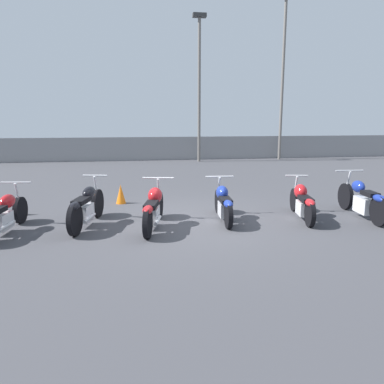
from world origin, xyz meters
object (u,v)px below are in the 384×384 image
light_pole_left (199,77)px  motorcycle_slot_3 (224,203)px  motorcycle_slot_5 (363,200)px  motorcycle_slot_0 (4,215)px  traffic_cone_far (121,194)px  traffic_cone_near (18,206)px  motorcycle_slot_4 (302,202)px  motorcycle_slot_1 (86,207)px  motorcycle_slot_2 (154,208)px  light_pole_right (283,66)px

light_pole_left → motorcycle_slot_3: size_ratio=3.91×
motorcycle_slot_3 → motorcycle_slot_5: (3.34, -0.26, 0.02)m
motorcycle_slot_0 → traffic_cone_far: bearing=54.5°
traffic_cone_near → traffic_cone_far: bearing=20.3°
motorcycle_slot_4 → motorcycle_slot_1: bearing=-171.2°
motorcycle_slot_2 → traffic_cone_far: 2.62m
motorcycle_slot_0 → motorcycle_slot_4: bearing=8.7°
motorcycle_slot_2 → traffic_cone_far: motorcycle_slot_2 is taller
motorcycle_slot_1 → traffic_cone_near: bearing=157.7°
motorcycle_slot_1 → light_pole_left: bearing=81.6°
motorcycle_slot_4 → traffic_cone_near: motorcycle_slot_4 is taller
light_pole_right → traffic_cone_near: 16.41m
light_pole_left → motorcycle_slot_1: 13.46m
motorcycle_slot_5 → light_pole_left: bearing=103.0°
traffic_cone_far → light_pole_left: bearing=67.9°
motorcycle_slot_0 → motorcycle_slot_2: bearing=6.7°
light_pole_right → motorcycle_slot_4: 13.99m
motorcycle_slot_5 → traffic_cone_near: size_ratio=5.10×
motorcycle_slot_0 → traffic_cone_near: size_ratio=4.73×
motorcycle_slot_5 → motorcycle_slot_0: bearing=-175.0°
motorcycle_slot_0 → motorcycle_slot_2: size_ratio=0.97×
motorcycle_slot_0 → light_pole_right: bearing=56.3°
motorcycle_slot_5 → traffic_cone_far: motorcycle_slot_5 is taller
motorcycle_slot_1 → traffic_cone_far: (0.68, 2.15, -0.18)m
motorcycle_slot_2 → motorcycle_slot_1: bearing=179.3°
light_pole_right → motorcycle_slot_2: 15.60m
motorcycle_slot_5 → motorcycle_slot_1: bearing=-177.7°
motorcycle_slot_4 → traffic_cone_far: bearing=162.2°
light_pole_right → motorcycle_slot_5: 13.70m
motorcycle_slot_0 → motorcycle_slot_4: 6.56m
motorcycle_slot_1 → motorcycle_slot_3: bearing=12.4°
motorcycle_slot_2 → traffic_cone_near: bearing=166.4°
motorcycle_slot_5 → traffic_cone_far: 6.23m
light_pole_left → motorcycle_slot_4: light_pole_left is taller
motorcycle_slot_3 → motorcycle_slot_4: 1.88m
light_pole_left → motorcycle_slot_4: 12.80m
motorcycle_slot_1 → motorcycle_slot_2: motorcycle_slot_1 is taller
motorcycle_slot_2 → motorcycle_slot_0: bearing=-168.2°
motorcycle_slot_5 → traffic_cone_near: motorcycle_slot_5 is taller
light_pole_left → motorcycle_slot_1: size_ratio=3.59×
motorcycle_slot_2 → motorcycle_slot_4: size_ratio=1.08×
motorcycle_slot_2 → motorcycle_slot_3: bearing=23.8°
light_pole_left → motorcycle_slot_2: (-3.21, -12.31, -4.04)m
motorcycle_slot_1 → motorcycle_slot_4: size_ratio=1.07×
light_pole_right → motorcycle_slot_3: (-6.33, -12.25, -4.73)m
traffic_cone_near → motorcycle_slot_4: bearing=-11.9°
motorcycle_slot_3 → traffic_cone_far: (-2.39, 2.18, -0.15)m
motorcycle_slot_4 → motorcycle_slot_3: bearing=-173.6°
motorcycle_slot_1 → traffic_cone_near: 2.17m
motorcycle_slot_0 → traffic_cone_near: 1.56m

